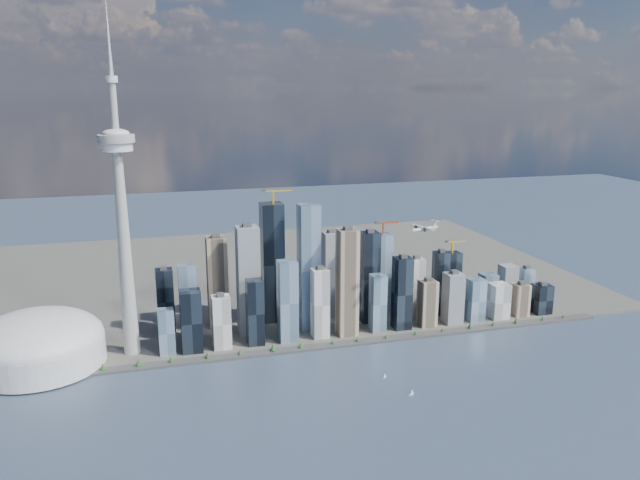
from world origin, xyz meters
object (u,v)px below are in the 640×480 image
object	(u,v)px
airplane	(424,228)
sailboat_east	(412,393)
dome_stadium	(38,343)
needle_tower	(122,215)
sailboat_west	(385,376)

from	to	relation	value
airplane	sailboat_east	xyz separation A→B (m)	(-91.93, -173.00, -199.82)
airplane	sailboat_east	bearing A→B (deg)	-134.66
dome_stadium	airplane	distance (m)	646.21
needle_tower	airplane	bearing A→B (deg)	-10.00
airplane	dome_stadium	bearing A→B (deg)	156.46
needle_tower	sailboat_east	bearing A→B (deg)	-33.55
dome_stadium	sailboat_west	world-z (taller)	dome_stadium
needle_tower	dome_stadium	bearing A→B (deg)	-175.91
dome_stadium	sailboat_west	distance (m)	545.62
sailboat_west	sailboat_east	size ratio (longest dim) A/B	0.80
needle_tower	airplane	distance (m)	489.16
airplane	needle_tower	bearing A→B (deg)	153.33
sailboat_east	dome_stadium	bearing A→B (deg)	157.01
needle_tower	sailboat_east	size ratio (longest dim) A/B	53.88
dome_stadium	sailboat_east	world-z (taller)	dome_stadium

